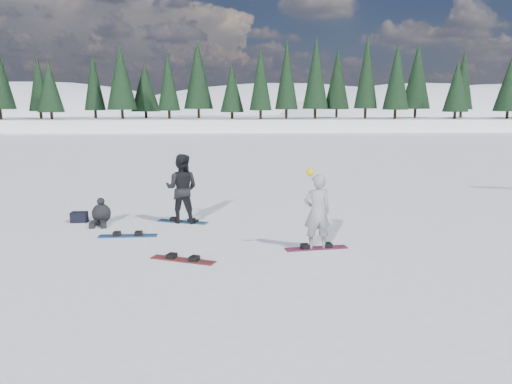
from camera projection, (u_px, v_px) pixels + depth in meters
ground at (296, 240)px, 12.64m from camera, size 420.00×420.00×0.00m
alpine_backdrop at (206, 148)px, 200.56m from camera, size 412.50×227.00×53.20m
snowboarder_woman at (317, 211)px, 11.72m from camera, size 0.72×0.54×1.96m
snowboarder_man at (182, 189)px, 14.38m from camera, size 1.10×0.94×2.00m
seated_rider at (101, 214)px, 14.32m from camera, size 0.62×0.94×0.76m
gear_bag at (79, 217)px, 14.55m from camera, size 0.46×0.31×0.30m
snowboard_woman at (316, 248)px, 11.88m from camera, size 1.52×0.48×0.03m
snowboard_man at (183, 222)px, 14.55m from camera, size 1.51×0.75×0.03m
snowboard_loose_c at (128, 236)px, 13.00m from camera, size 1.50×0.31×0.03m
snowboard_loose_b at (183, 260)px, 10.99m from camera, size 1.49×0.84×0.03m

